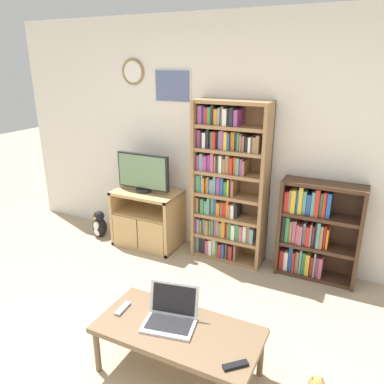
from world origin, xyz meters
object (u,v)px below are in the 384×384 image
at_px(bookshelf_tall, 227,184).
at_px(bookshelf_short, 312,231).
at_px(remote_far_from_laptop, 123,309).
at_px(television, 143,173).
at_px(laptop, 171,314).
at_px(coffee_table, 178,333).
at_px(penguin_figurine, 99,225).
at_px(remote_near_laptop, 235,365).
at_px(tv_stand, 147,218).

xyz_separation_m(bookshelf_tall, bookshelf_short, (0.93, 0.02, -0.36)).
bearing_deg(remote_far_from_laptop, television, 114.13).
bearing_deg(television, laptop, -51.94).
xyz_separation_m(bookshelf_tall, remote_far_from_laptop, (-0.14, -1.74, -0.47)).
distance_m(coffee_table, remote_far_from_laptop, 0.46).
height_order(television, penguin_figurine, television).
distance_m(television, bookshelf_tall, 0.98).
height_order(laptop, remote_far_from_laptop, laptop).
xyz_separation_m(laptop, remote_near_laptop, (0.55, -0.19, -0.05)).
xyz_separation_m(tv_stand, bookshelf_short, (1.88, 0.15, 0.16)).
xyz_separation_m(television, coffee_table, (1.30, -1.60, -0.56)).
height_order(laptop, remote_near_laptop, laptop).
distance_m(tv_stand, bookshelf_tall, 1.09).
xyz_separation_m(tv_stand, laptop, (1.20, -1.57, 0.11)).
distance_m(laptop, remote_near_laptop, 0.58).
height_order(television, remote_near_laptop, television).
distance_m(tv_stand, television, 0.57).
distance_m(tv_stand, coffee_table, 2.05).
distance_m(coffee_table, remote_near_laptop, 0.50).
height_order(tv_stand, remote_near_laptop, tv_stand).
relative_size(bookshelf_tall, remote_far_from_laptop, 10.81).
relative_size(bookshelf_short, penguin_figurine, 2.94).
bearing_deg(television, remote_near_laptop, -44.75).
relative_size(bookshelf_tall, remote_near_laptop, 11.97).
bearing_deg(bookshelf_tall, bookshelf_short, 1.27).
bearing_deg(bookshelf_short, bookshelf_tall, -178.73).
height_order(bookshelf_tall, laptop, bookshelf_tall).
relative_size(coffee_table, remote_far_from_laptop, 7.04).
height_order(bookshelf_tall, penguin_figurine, bookshelf_tall).
height_order(television, bookshelf_tall, bookshelf_tall).
bearing_deg(bookshelf_short, coffee_table, -108.97).
bearing_deg(laptop, penguin_figurine, 130.45).
bearing_deg(penguin_figurine, coffee_table, -38.08).
bearing_deg(coffee_table, remote_far_from_laptop, 179.88).
relative_size(remote_near_laptop, penguin_figurine, 0.42).
bearing_deg(bookshelf_short, laptop, -111.57).
bearing_deg(television, coffee_table, -51.01).
height_order(bookshelf_tall, remote_near_laptop, bookshelf_tall).
distance_m(television, laptop, 2.04).
relative_size(remote_near_laptop, remote_far_from_laptop, 0.90).
bearing_deg(remote_far_from_laptop, coffee_table, -3.55).
height_order(bookshelf_short, remote_near_laptop, bookshelf_short).
height_order(remote_far_from_laptop, penguin_figurine, remote_far_from_laptop).
distance_m(tv_stand, penguin_figurine, 0.69).
relative_size(television, remote_far_from_laptop, 4.04).
bearing_deg(tv_stand, bookshelf_short, 4.55).
xyz_separation_m(television, remote_near_laptop, (1.77, -1.75, -0.51)).
xyz_separation_m(laptop, penguin_figurine, (-1.86, 1.48, -0.29)).
bearing_deg(tv_stand, remote_near_laptop, -45.25).
bearing_deg(remote_far_from_laptop, laptop, 2.44).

